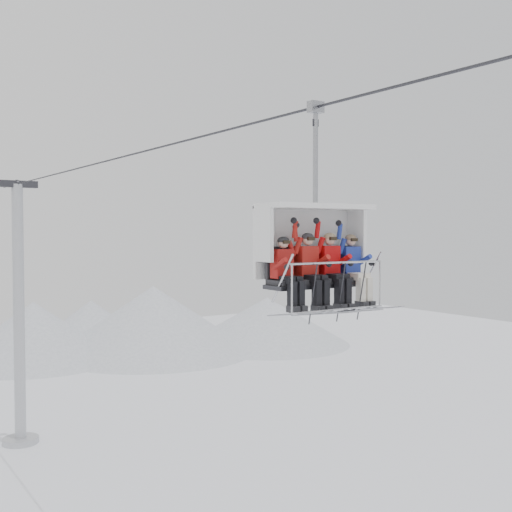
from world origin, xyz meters
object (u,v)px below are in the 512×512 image
chairlift_carrier (311,243)px  skier_far_right (354,267)px  skier_center_left (310,268)px  skier_center_right (332,267)px  lift_tower_right (19,332)px  skier_far_left (286,271)px

chairlift_carrier → skier_far_right: chairlift_carrier is taller
skier_far_right → chairlift_carrier: bearing=159.6°
chairlift_carrier → skier_center_left: bearing=-130.6°
chairlift_carrier → skier_center_left: chairlift_carrier is taller
skier_center_right → skier_far_right: 0.55m
chairlift_carrier → skier_center_right: 0.62m
lift_tower_right → chairlift_carrier: lift_tower_right is taller
lift_tower_right → skier_center_left: 24.67m
skier_center_left → skier_far_right: 1.09m
skier_center_right → chairlift_carrier: bearing=132.8°
lift_tower_right → skier_center_right: size_ratio=7.99×
lift_tower_right → skier_center_left: size_ratio=7.99×
skier_far_left → skier_center_left: size_ratio=1.00×
skier_center_right → skier_far_right: skier_center_right is taller
skier_far_left → skier_center_right: size_ratio=1.00×
skier_far_left → skier_center_left: 0.58m
lift_tower_right → skier_center_left: lift_tower_right is taller
lift_tower_right → skier_far_right: lift_tower_right is taller
chairlift_carrier → skier_center_left: size_ratio=2.36×
lift_tower_right → skier_far_left: (-0.84, -24.28, 4.39)m
skier_far_left → skier_far_right: 1.67m
lift_tower_right → skier_center_right: 24.67m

